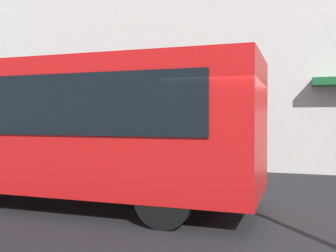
# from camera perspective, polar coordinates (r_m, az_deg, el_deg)

# --- Properties ---
(ground_plane) EXTENTS (60.00, 60.00, 0.00)m
(ground_plane) POSITION_cam_1_polar(r_m,az_deg,el_deg) (7.31, 11.55, -13.56)
(ground_plane) COLOR #232326
(red_bus) EXTENTS (9.05, 2.54, 3.08)m
(red_bus) POSITION_cam_1_polar(r_m,az_deg,el_deg) (8.77, -17.06, 0.01)
(red_bus) COLOR red
(red_bus) RESTS_ON ground_plane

